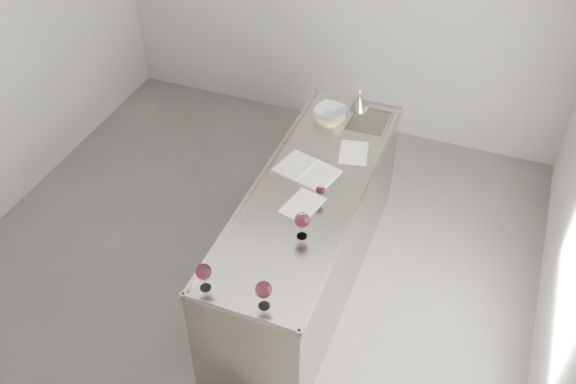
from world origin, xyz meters
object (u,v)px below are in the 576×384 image
at_px(wine_glass_left, 204,272).
at_px(wine_glass_small, 320,191).
at_px(wine_glass_right, 302,221).
at_px(notebook, 307,170).
at_px(ceramic_bowl, 330,112).
at_px(wine_glass_middle, 264,290).
at_px(counter, 308,235).
at_px(wine_funnel, 359,103).

relative_size(wine_glass_left, wine_glass_small, 1.41).
relative_size(wine_glass_right, notebook, 0.41).
height_order(wine_glass_right, notebook, wine_glass_right).
bearing_deg(wine_glass_right, wine_glass_small, 90.08).
distance_m(notebook, ceramic_bowl, 0.72).
height_order(wine_glass_small, notebook, wine_glass_small).
height_order(wine_glass_middle, ceramic_bowl, wine_glass_middle).
distance_m(counter, notebook, 0.51).
height_order(notebook, ceramic_bowl, ceramic_bowl).
bearing_deg(wine_funnel, wine_glass_right, -87.28).
relative_size(counter, wine_glass_small, 17.69).
height_order(wine_glass_middle, wine_funnel, wine_funnel).
height_order(wine_glass_right, wine_funnel, wine_funnel).
bearing_deg(wine_funnel, wine_glass_left, -98.30).
distance_m(counter, wine_glass_small, 0.58).
bearing_deg(wine_glass_small, wine_glass_left, -111.60).
bearing_deg(wine_glass_small, counter, 138.33).
bearing_deg(ceramic_bowl, counter, -81.04).
bearing_deg(wine_glass_left, wine_glass_small, 68.40).
height_order(counter, wine_glass_left, wine_glass_left).
relative_size(wine_glass_middle, notebook, 0.41).
distance_m(wine_glass_middle, wine_glass_small, 0.98).
bearing_deg(wine_glass_right, counter, 103.74).
bearing_deg(ceramic_bowl, notebook, -85.38).
bearing_deg(wine_glass_small, wine_glass_right, -89.92).
xyz_separation_m(wine_glass_left, wine_glass_right, (0.39, 0.62, 0.00)).
height_order(wine_glass_right, wine_glass_small, wine_glass_right).
bearing_deg(wine_funnel, notebook, -97.73).
relative_size(wine_glass_small, wine_funnel, 0.68).
relative_size(wine_glass_middle, wine_glass_right, 1.00).
relative_size(wine_glass_left, ceramic_bowl, 0.77).
distance_m(wine_glass_middle, notebook, 1.28).
xyz_separation_m(wine_glass_middle, ceramic_bowl, (-0.25, 1.97, -0.09)).
xyz_separation_m(wine_glass_left, ceramic_bowl, (0.13, 1.97, -0.09)).
bearing_deg(wine_glass_right, wine_glass_middle, -90.67).
bearing_deg(ceramic_bowl, wine_glass_middle, -82.87).
distance_m(wine_glass_left, notebook, 1.28).
bearing_deg(wine_glass_middle, notebook, 98.54).
bearing_deg(wine_glass_small, wine_funnel, 93.53).
bearing_deg(counter, notebook, 115.17).
distance_m(counter, wine_funnel, 1.20).
height_order(ceramic_bowl, wine_funnel, wine_funnel).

